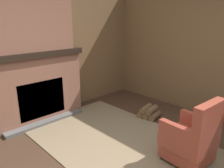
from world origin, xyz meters
TOP-DOWN VIEW (x-y plane):
  - wood_panel_wall_left at (-2.60, 0.00)m, footprint 0.06×5.75m
  - fireplace_hearth at (-2.39, 0.00)m, footprint 0.55×1.83m
  - chimney_breast at (-2.40, 0.00)m, footprint 0.30×1.52m
  - area_rug at (-0.42, 0.52)m, footprint 3.80×1.95m
  - armchair at (0.29, 0.84)m, footprint 0.64×0.63m
  - firewood_stack at (-0.97, 1.61)m, footprint 0.44×0.40m
  - storage_case at (-2.44, 0.47)m, footprint 0.15×0.24m
  - decorative_plate_on_mantel at (-2.46, 0.08)m, footprint 0.06×0.24m

SIDE VIEW (x-z plane):
  - area_rug at x=-0.42m, z-range 0.00..0.01m
  - firewood_stack at x=-0.97m, z-range -0.01..0.22m
  - armchair at x=0.29m, z-range -0.12..0.83m
  - fireplace_hearth at x=-2.39m, z-range -0.01..1.35m
  - wood_panel_wall_left at x=-2.60m, z-range 0.00..2.65m
  - storage_case at x=-2.44m, z-range 1.35..1.48m
  - decorative_plate_on_mantel at x=-2.46m, z-range 1.35..1.59m
  - chimney_breast at x=-2.40m, z-range 1.35..2.63m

